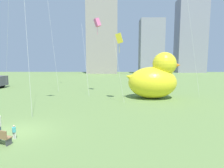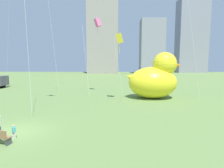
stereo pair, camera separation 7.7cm
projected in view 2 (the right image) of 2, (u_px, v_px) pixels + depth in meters
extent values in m
plane|color=olive|center=(16.00, 132.00, 12.61)|extent=(140.00, 140.00, 0.00)
cube|color=#47474C|center=(8.00, 142.00, 10.73)|extent=(0.19, 0.38, 0.39)
cylinder|color=silver|center=(13.00, 135.00, 11.61)|extent=(0.10, 0.10, 0.43)
cylinder|color=silver|center=(15.00, 135.00, 11.60)|extent=(0.10, 0.10, 0.43)
cylinder|color=#4CBFC6|center=(14.00, 129.00, 11.56)|extent=(0.21, 0.21, 0.32)
sphere|color=#D8AD8C|center=(13.00, 126.00, 11.53)|extent=(0.12, 0.12, 0.12)
ellipsoid|color=yellow|center=(153.00, 83.00, 24.06)|extent=(6.17, 4.56, 4.02)
sphere|color=yellow|center=(165.00, 64.00, 23.75)|extent=(3.01, 3.01, 3.01)
cone|color=orange|center=(175.00, 65.00, 23.75)|extent=(1.35, 1.35, 1.35)
cone|color=yellow|center=(132.00, 77.00, 24.02)|extent=(1.84, 1.61, 1.94)
cube|color=#4C4C56|center=(0.00, 81.00, 33.29)|extent=(1.97, 2.44, 1.68)
cube|color=#9E938C|center=(103.00, 20.00, 71.84)|extent=(11.54, 9.20, 40.42)
cube|color=gray|center=(152.00, 47.00, 67.73)|extent=(8.36, 6.29, 19.44)
cube|color=gray|center=(191.00, 37.00, 76.77)|extent=(11.46, 7.25, 29.35)
cylinder|color=silver|center=(86.00, 59.00, 26.44)|extent=(1.42, 3.42, 10.18)
cube|color=pink|center=(98.00, 22.00, 26.48)|extent=(1.14, 0.86, 1.31)
cylinder|color=pink|center=(98.00, 29.00, 26.59)|extent=(0.04, 0.04, 1.60)
cylinder|color=silver|center=(8.00, 44.00, 30.17)|extent=(2.92, 2.47, 14.83)
cylinder|color=silver|center=(26.00, 18.00, 16.48)|extent=(1.65, 3.08, 17.02)
cylinder|color=silver|center=(119.00, 71.00, 21.23)|extent=(1.24, 0.08, 7.36)
cube|color=yellow|center=(119.00, 38.00, 21.39)|extent=(0.97, 0.80, 1.30)
cylinder|color=yellow|center=(119.00, 46.00, 21.50)|extent=(0.04, 0.04, 1.60)
cylinder|color=silver|center=(191.00, 25.00, 24.35)|extent=(2.76, 1.36, 18.80)
cylinder|color=silver|center=(51.00, 22.00, 29.11)|extent=(2.78, 2.85, 21.68)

